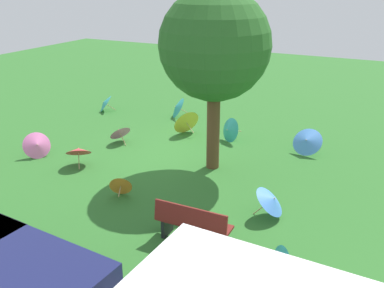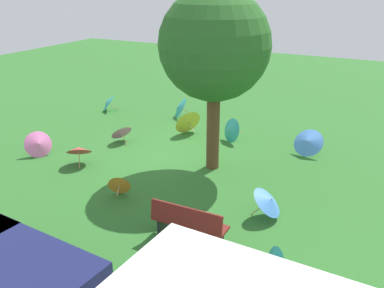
% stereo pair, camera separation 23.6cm
% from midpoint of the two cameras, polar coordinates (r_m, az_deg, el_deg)
% --- Properties ---
extents(ground, '(40.00, 40.00, 0.00)m').
position_cam_midpoint_polar(ground, '(13.27, -1.03, -1.87)').
color(ground, '#2D6B28').
extents(park_bench, '(1.60, 0.50, 0.90)m').
position_cam_midpoint_polar(park_bench, '(9.05, 0.31, -10.40)').
color(park_bench, maroon).
rests_on(park_bench, ground).
extents(shade_tree, '(2.98, 2.98, 5.00)m').
position_cam_midpoint_polar(shade_tree, '(11.70, 3.56, 12.70)').
color(shade_tree, brown).
rests_on(shade_tree, ground).
extents(parasol_blue_0, '(1.02, 0.95, 0.85)m').
position_cam_midpoint_polar(parasol_blue_0, '(13.79, 15.41, 0.28)').
color(parasol_blue_0, tan).
rests_on(parasol_blue_0, ground).
extents(parasol_pink_0, '(0.85, 0.90, 0.69)m').
position_cam_midpoint_polar(parasol_pink_0, '(14.60, -8.87, 1.68)').
color(parasol_pink_0, tan).
rests_on(parasol_pink_0, ground).
extents(parasol_blue_1, '(0.79, 0.85, 0.78)m').
position_cam_midpoint_polar(parasol_blue_1, '(10.08, 10.75, -7.33)').
color(parasol_blue_1, tan).
rests_on(parasol_blue_1, ground).
extents(parasol_yellow_0, '(1.00, 1.11, 0.94)m').
position_cam_midpoint_polar(parasol_yellow_0, '(15.20, -0.27, 3.07)').
color(parasol_yellow_0, tan).
rests_on(parasol_yellow_0, ground).
extents(parasol_teal_0, '(0.88, 0.81, 0.83)m').
position_cam_midpoint_polar(parasol_teal_0, '(14.48, 5.46, 1.81)').
color(parasol_teal_0, tan).
rests_on(parasol_teal_0, ground).
extents(parasol_pink_2, '(0.89, 0.97, 0.79)m').
position_cam_midpoint_polar(parasol_pink_2, '(14.05, -19.04, -0.00)').
color(parasol_pink_2, tan).
rests_on(parasol_pink_2, ground).
extents(parasol_teal_1, '(0.68, 0.67, 0.68)m').
position_cam_midpoint_polar(parasol_teal_1, '(8.28, 11.40, -15.28)').
color(parasol_teal_1, tan).
rests_on(parasol_teal_1, ground).
extents(parasol_teal_2, '(0.94, 1.01, 0.81)m').
position_cam_midpoint_polar(parasol_teal_2, '(17.00, -1.32, 4.84)').
color(parasol_teal_2, tan).
rests_on(parasol_teal_2, ground).
extents(parasol_teal_3, '(0.90, 0.96, 0.70)m').
position_cam_midpoint_polar(parasol_teal_3, '(18.17, -10.65, 5.37)').
color(parasol_teal_3, tan).
rests_on(parasol_teal_3, ground).
extents(parasol_orange_0, '(0.65, 0.61, 0.58)m').
position_cam_midpoint_polar(parasol_orange_0, '(11.16, -8.86, -5.21)').
color(parasol_orange_0, tan).
rests_on(parasol_orange_0, ground).
extents(parasol_red_2, '(0.99, 0.98, 0.72)m').
position_cam_midpoint_polar(parasol_red_2, '(13.04, -14.09, -0.74)').
color(parasol_red_2, tan).
rests_on(parasol_red_2, ground).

